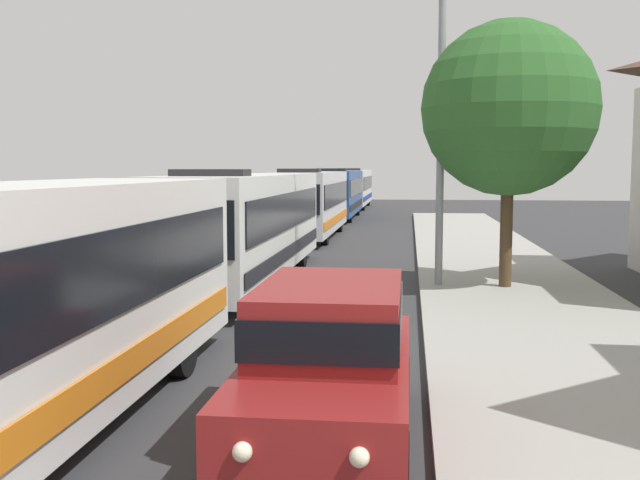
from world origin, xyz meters
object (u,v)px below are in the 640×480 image
(bus_lead, at_px, (10,302))
(box_truck_oncoming, at_px, (322,185))
(streetlamp_mid, at_px, (441,83))
(bus_second_in_line, at_px, (246,223))
(bus_middle, at_px, (310,201))
(bus_rear, at_px, (352,187))
(white_suv, at_px, (330,357))
(bus_fourth_in_line, at_px, (337,192))
(roadside_tree, at_px, (509,109))

(bus_lead, distance_m, box_truck_oncoming, 59.45)
(streetlamp_mid, bearing_deg, bus_second_in_line, 171.94)
(bus_middle, bearing_deg, bus_second_in_line, -90.00)
(bus_second_in_line, bearing_deg, bus_middle, 90.00)
(streetlamp_mid, bearing_deg, bus_rear, 97.57)
(box_truck_oncoming, bearing_deg, streetlamp_mid, -79.63)
(bus_second_in_line, bearing_deg, box_truck_oncoming, 94.04)
(bus_lead, bearing_deg, bus_middle, 90.00)
(bus_rear, xyz_separation_m, streetlamp_mid, (5.40, -40.63, 3.74))
(white_suv, height_order, streetlamp_mid, streetlamp_mid)
(bus_lead, distance_m, bus_second_in_line, 12.56)
(bus_fourth_in_line, xyz_separation_m, roadside_tree, (7.12, -27.73, 3.06))
(box_truck_oncoming, relative_size, roadside_tree, 1.10)
(box_truck_oncoming, height_order, roadside_tree, roadside_tree)
(streetlamp_mid, distance_m, roadside_tree, 1.85)
(streetlamp_mid, height_order, roadside_tree, streetlamp_mid)
(bus_lead, relative_size, streetlamp_mid, 1.23)
(bus_lead, distance_m, bus_rear, 52.42)
(streetlamp_mid, bearing_deg, bus_fourth_in_line, 101.07)
(white_suv, bearing_deg, bus_middle, 98.14)
(box_truck_oncoming, distance_m, streetlamp_mid, 48.49)
(bus_second_in_line, relative_size, bus_middle, 1.11)
(roadside_tree, bearing_deg, bus_middle, 115.93)
(bus_second_in_line, distance_m, box_truck_oncoming, 46.91)
(bus_second_in_line, relative_size, streetlamp_mid, 1.41)
(bus_lead, height_order, bus_second_in_line, same)
(bus_lead, bearing_deg, streetlamp_mid, 65.41)
(bus_middle, relative_size, streetlamp_mid, 1.28)
(bus_rear, bearing_deg, bus_lead, -90.00)
(roadside_tree, bearing_deg, bus_second_in_line, 172.77)
(bus_fourth_in_line, bearing_deg, streetlamp_mid, -78.93)
(bus_lead, height_order, bus_fourth_in_line, same)
(bus_fourth_in_line, xyz_separation_m, white_suv, (3.70, -38.96, -0.66))
(bus_middle, distance_m, roadside_tree, 16.56)
(bus_lead, height_order, roadside_tree, roadside_tree)
(bus_middle, xyz_separation_m, white_suv, (3.70, -25.87, -0.66))
(bus_lead, height_order, streetlamp_mid, streetlamp_mid)
(white_suv, distance_m, streetlamp_mid, 12.30)
(bus_fourth_in_line, relative_size, box_truck_oncoming, 1.54)
(bus_lead, distance_m, bus_fourth_in_line, 39.39)
(bus_lead, relative_size, bus_second_in_line, 0.87)
(bus_second_in_line, height_order, roadside_tree, roadside_tree)
(streetlamp_mid, bearing_deg, bus_lead, -114.59)
(bus_second_in_line, xyz_separation_m, bus_fourth_in_line, (-0.00, 26.83, -0.00))
(bus_lead, height_order, bus_middle, same)
(white_suv, relative_size, roadside_tree, 0.69)
(box_truck_oncoming, height_order, streetlamp_mid, streetlamp_mid)
(roadside_tree, bearing_deg, white_suv, -106.93)
(bus_fourth_in_line, height_order, bus_rear, same)
(white_suv, xyz_separation_m, roadside_tree, (3.42, 11.23, 3.71))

